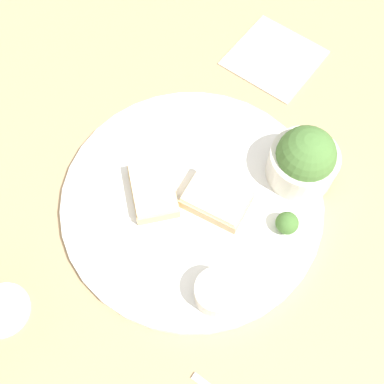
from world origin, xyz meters
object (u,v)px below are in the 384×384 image
at_px(cheese_toast_far, 153,190).
at_px(salad_bowl, 304,160).
at_px(cheese_toast_near, 217,199).
at_px(napkin, 274,57).
at_px(sauce_ramekin, 217,292).

bearing_deg(cheese_toast_far, salad_bowl, -120.84).
relative_size(salad_bowl, cheese_toast_near, 0.93).
xyz_separation_m(cheese_toast_far, napkin, (0.07, -0.30, -0.02)).
height_order(sauce_ramekin, napkin, sauce_ramekin).
relative_size(sauce_ramekin, cheese_toast_near, 0.55).
xyz_separation_m(salad_bowl, cheese_toast_near, (0.04, 0.12, -0.02)).
height_order(salad_bowl, sauce_ramekin, salad_bowl).
bearing_deg(sauce_ramekin, napkin, -55.10).
distance_m(cheese_toast_near, napkin, 0.28).
xyz_separation_m(cheese_toast_near, cheese_toast_far, (0.06, 0.06, -0.00)).
bearing_deg(sauce_ramekin, cheese_toast_near, -41.64).
bearing_deg(salad_bowl, sauce_ramekin, 105.19).
height_order(cheese_toast_far, napkin, cheese_toast_far).
height_order(salad_bowl, napkin, salad_bowl).
height_order(cheese_toast_near, cheese_toast_far, same).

